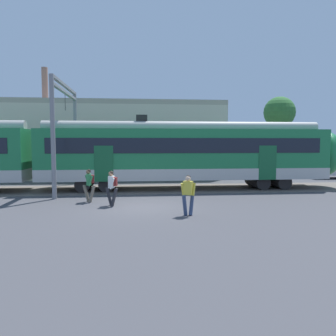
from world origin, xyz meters
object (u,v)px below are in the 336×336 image
Objects in this scene: pedestrian_yellow at (188,192)px; parked_car_silver at (333,169)px; commuter_train at (48,154)px; pedestrian_green at (89,182)px; pedestrian_white at (112,185)px.

pedestrian_yellow reaches higher than parked_car_silver.
commuter_train is 5.43m from pedestrian_green.
pedestrian_white is (1.20, -1.14, 0.00)m from pedestrian_green.
pedestrian_green is at bearing -153.69° from parked_car_silver.
pedestrian_green is (3.11, -4.26, -1.26)m from commuter_train.
pedestrian_white is at bearing -51.37° from commuter_train.
pedestrian_yellow is at bearing -45.70° from commuter_train.
commuter_train is 22.83× the size of pedestrian_white.
pedestrian_white is at bearing 144.11° from pedestrian_yellow.
pedestrian_green is 1.00× the size of pedestrian_yellow.
commuter_train is 10.90m from pedestrian_yellow.
commuter_train is at bearing 126.17° from pedestrian_green.
pedestrian_green and pedestrian_yellow have the same top height.
pedestrian_green is 20.89m from parked_car_silver.
commuter_train reaches higher than pedestrian_white.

